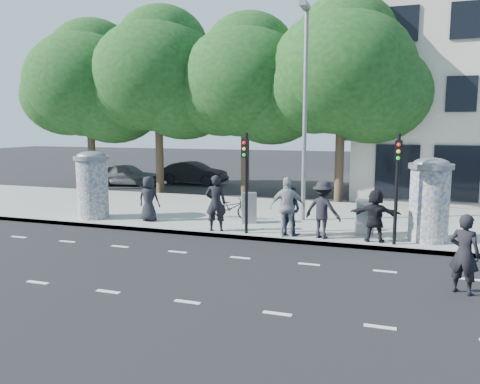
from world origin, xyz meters
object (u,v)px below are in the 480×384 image
(ped_b, at_px, (216,203))
(cabinet_left, at_px, (249,208))
(ped_d, at_px, (323,210))
(ad_column_left, at_px, (92,183))
(bicycle, at_px, (232,207))
(cabinet_right, at_px, (365,217))
(car_mid, at_px, (193,173))
(ped_c, at_px, (290,210))
(man_road, at_px, (464,254))
(ad_column_right, at_px, (430,198))
(street_lamp, at_px, (305,98))
(ped_a, at_px, (149,199))
(traffic_pole_near, at_px, (246,173))
(traffic_pole_far, at_px, (397,178))
(ped_f, at_px, (375,215))
(car_left, at_px, (126,174))
(ped_e, at_px, (287,207))

(ped_b, distance_m, cabinet_left, 1.84)
(ped_d, bearing_deg, ad_column_left, 13.34)
(bicycle, bearing_deg, cabinet_right, -95.09)
(car_mid, bearing_deg, ad_column_left, -172.69)
(ad_column_left, relative_size, ped_c, 1.62)
(man_road, height_order, cabinet_right, man_road)
(ad_column_left, relative_size, ad_column_right, 1.00)
(cabinet_left, distance_m, car_mid, 13.39)
(bicycle, bearing_deg, man_road, -118.58)
(bicycle, height_order, cabinet_right, cabinet_right)
(street_lamp, height_order, ped_c, street_lamp)
(ped_c, bearing_deg, ped_a, 11.79)
(traffic_pole_near, xyz_separation_m, street_lamp, (1.40, 2.84, 2.56))
(ad_column_right, xyz_separation_m, ped_b, (-6.92, -0.84, -0.41))
(street_lamp, bearing_deg, car_mid, 132.15)
(ad_column_right, height_order, bicycle, ad_column_right)
(traffic_pole_near, height_order, street_lamp, street_lamp)
(traffic_pole_near, xyz_separation_m, ped_d, (2.56, 0.19, -1.14))
(ped_a, bearing_deg, cabinet_right, 179.76)
(traffic_pole_far, distance_m, man_road, 4.03)
(ad_column_left, distance_m, cabinet_right, 10.47)
(ped_f, distance_m, cabinet_right, 0.94)
(ped_a, height_order, cabinet_right, ped_a)
(ped_b, distance_m, ped_d, 3.68)
(ad_column_right, height_order, ped_c, ad_column_right)
(bicycle, bearing_deg, ad_column_right, -92.53)
(ad_column_left, bearing_deg, man_road, -18.08)
(ped_d, xyz_separation_m, ped_f, (1.64, 0.04, -0.10))
(ad_column_right, relative_size, man_road, 1.44)
(ad_column_left, xyz_separation_m, car_left, (-4.90, 10.24, -0.83))
(man_road, relative_size, cabinet_right, 1.54)
(ped_b, xyz_separation_m, ped_e, (2.54, -0.01, 0.00))
(ad_column_left, height_order, car_left, ad_column_left)
(ad_column_right, distance_m, cabinet_right, 2.12)
(ped_f, height_order, car_left, ped_f)
(ped_b, height_order, ped_f, ped_b)
(ped_e, height_order, ped_f, ped_e)
(ped_b, bearing_deg, ped_f, 165.68)
(man_road, bearing_deg, ped_e, -9.02)
(car_mid, bearing_deg, ped_b, -150.79)
(ped_c, bearing_deg, traffic_pole_near, 30.02)
(ad_column_right, xyz_separation_m, ped_d, (-3.24, -0.72, -0.45))
(ped_e, bearing_deg, bicycle, -55.75)
(traffic_pole_far, distance_m, ped_a, 9.11)
(ped_e, height_order, man_road, ped_e)
(traffic_pole_near, bearing_deg, car_mid, 120.89)
(car_mid, bearing_deg, cabinet_left, -144.89)
(traffic_pole_near, distance_m, car_left, 15.95)
(ad_column_left, relative_size, traffic_pole_far, 0.78)
(ped_c, bearing_deg, bicycle, -18.62)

